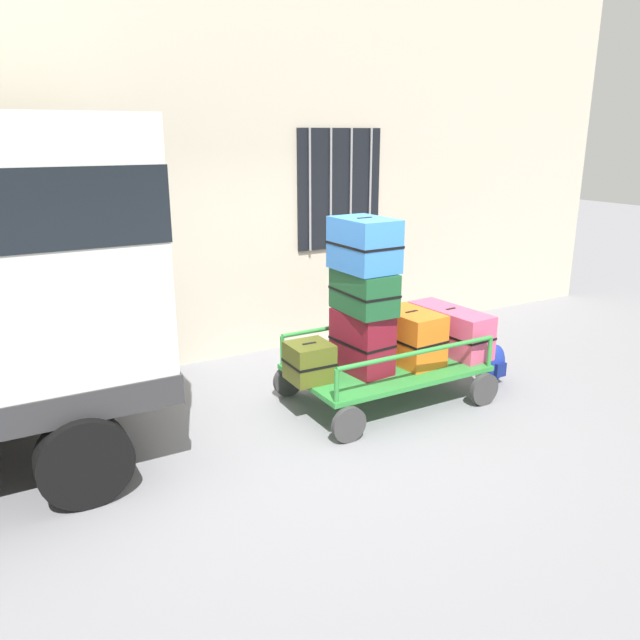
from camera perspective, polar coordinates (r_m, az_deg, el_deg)
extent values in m
plane|color=gray|center=(6.09, 2.15, -9.47)|extent=(40.00, 40.00, 0.00)
cube|color=#BCB29E|center=(7.68, -7.72, 15.16)|extent=(12.00, 0.30, 5.00)
cube|color=black|center=(8.16, 1.78, 11.85)|extent=(1.20, 0.04, 1.50)
cylinder|color=gray|center=(7.90, -0.92, 11.70)|extent=(0.03, 0.03, 1.50)
cylinder|color=gray|center=(8.05, 1.00, 11.79)|extent=(0.03, 0.03, 1.50)
cylinder|color=gray|center=(8.20, 2.84, 11.87)|extent=(0.03, 0.03, 1.50)
cylinder|color=gray|center=(8.37, 4.62, 11.93)|extent=(0.03, 0.03, 1.50)
cylinder|color=black|center=(5.06, -20.68, -11.95)|extent=(0.70, 0.22, 0.70)
cube|color=#2D8438|center=(6.50, 5.97, -4.32)|extent=(1.91, 1.16, 0.05)
cylinder|color=#383838|center=(6.64, 14.75, -6.14)|extent=(0.34, 0.06, 0.34)
cylinder|color=#383838|center=(7.48, 8.38, -3.15)|extent=(0.34, 0.06, 0.34)
cylinder|color=#383838|center=(5.70, 2.65, -9.51)|extent=(0.34, 0.06, 0.34)
cylinder|color=#383838|center=(6.65, -2.88, -5.54)|extent=(0.34, 0.06, 0.34)
cylinder|color=#2D8438|center=(6.61, 15.23, -2.80)|extent=(0.04, 0.04, 0.31)
cylinder|color=#2D8438|center=(7.37, 9.38, -0.42)|extent=(0.04, 0.04, 0.31)
cylinder|color=#2D8438|center=(5.54, 1.52, -6.02)|extent=(0.04, 0.04, 0.31)
cylinder|color=#2D8438|center=(6.43, -3.46, -2.79)|extent=(0.04, 0.04, 0.31)
cylinder|color=#2D8438|center=(5.98, 9.06, -2.92)|extent=(1.83, 0.04, 0.04)
cylinder|color=#2D8438|center=(6.81, 3.43, -0.30)|extent=(1.83, 0.04, 0.04)
cube|color=#4C5119|center=(6.01, -0.98, -3.84)|extent=(0.41, 0.40, 0.37)
cube|color=black|center=(6.01, -0.98, -3.84)|extent=(0.42, 0.41, 0.02)
cube|color=black|center=(5.95, -0.99, -2.22)|extent=(0.14, 0.03, 0.02)
cube|color=maroon|center=(6.23, 3.85, -1.96)|extent=(0.43, 0.65, 0.61)
cube|color=black|center=(6.23, 3.85, -1.96)|extent=(0.44, 0.66, 0.02)
cube|color=black|center=(6.15, 3.90, 0.70)|extent=(0.13, 0.04, 0.02)
cube|color=#194C28|center=(6.08, 4.02, 2.61)|extent=(0.40, 0.69, 0.41)
cube|color=black|center=(6.08, 4.02, 2.61)|extent=(0.41, 0.70, 0.02)
cube|color=black|center=(6.03, 4.06, 4.43)|extent=(0.14, 0.03, 0.02)
cube|color=#3372C6|center=(5.99, 4.05, 6.90)|extent=(0.47, 0.66, 0.50)
cube|color=black|center=(5.99, 4.05, 6.90)|extent=(0.48, 0.68, 0.02)
cube|color=black|center=(5.96, 4.10, 9.22)|extent=(0.16, 0.04, 0.02)
cube|color=orange|center=(6.55, 8.25, -1.51)|extent=(0.48, 0.71, 0.54)
cube|color=black|center=(6.55, 8.25, -1.51)|extent=(0.49, 0.72, 0.02)
cube|color=black|center=(6.47, 8.35, 0.71)|extent=(0.15, 0.04, 0.02)
cube|color=#CC4C72|center=(6.96, 11.75, -0.88)|extent=(0.43, 1.02, 0.47)
cube|color=black|center=(6.96, 11.75, -0.88)|extent=(0.44, 1.03, 0.02)
cube|color=black|center=(6.89, 11.86, 0.96)|extent=(0.13, 0.04, 0.02)
ellipsoid|color=navy|center=(7.25, 15.62, -3.84)|extent=(0.27, 0.19, 0.44)
cube|color=navy|center=(7.20, 16.11, -4.39)|extent=(0.14, 0.06, 0.15)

